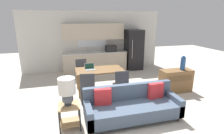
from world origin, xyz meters
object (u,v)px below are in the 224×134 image
at_px(side_table, 69,112).
at_px(table_lamp, 67,89).
at_px(refrigerator, 134,50).
at_px(laptop, 90,68).
at_px(credenza, 176,81).
at_px(dining_chair_near_left, 88,87).
at_px(dining_table, 99,71).
at_px(couch, 132,106).
at_px(dining_chair_near_right, 121,84).
at_px(vase, 183,63).
at_px(dining_chair_far_left, 82,71).

bearing_deg(side_table, table_lamp, 141.39).
bearing_deg(refrigerator, laptop, -138.04).
xyz_separation_m(credenza, dining_chair_near_left, (-2.94, -0.12, 0.14)).
height_order(credenza, dining_chair_near_left, dining_chair_near_left).
height_order(refrigerator, dining_chair_near_left, refrigerator).
relative_size(dining_table, couch, 0.67).
height_order(couch, dining_chair_near_right, dining_chair_near_right).
bearing_deg(dining_chair_near_right, side_table, 39.51).
bearing_deg(table_lamp, dining_chair_near_left, 61.14).
height_order(side_table, credenza, credenza).
height_order(table_lamp, vase, vase).
bearing_deg(table_lamp, laptop, 68.22).
bearing_deg(dining_chair_far_left, side_table, -108.94).
bearing_deg(credenza, couch, -150.09).
xyz_separation_m(dining_chair_far_left, dining_chair_near_left, (-0.00, -1.59, 0.00)).
relative_size(dining_chair_far_left, laptop, 2.88).
distance_m(credenza, vase, 0.62).
relative_size(dining_table, vase, 3.35).
bearing_deg(dining_chair_near_right, dining_table, -53.45).
bearing_deg(table_lamp, dining_chair_far_left, 77.88).
relative_size(side_table, laptop, 1.69).
bearing_deg(credenza, dining_chair_near_left, -177.66).
xyz_separation_m(refrigerator, dining_chair_near_right, (-1.62, -3.07, -0.42)).
bearing_deg(side_table, dining_chair_near_right, 33.31).
bearing_deg(dining_chair_far_left, couch, -77.59).
height_order(credenza, vase, vase).
bearing_deg(couch, dining_chair_near_left, 132.09).
xyz_separation_m(table_lamp, dining_chair_near_left, (0.56, 1.01, -0.41)).
xyz_separation_m(credenza, vase, (0.19, -0.03, 0.59)).
distance_m(refrigerator, laptop, 3.25).
height_order(couch, credenza, couch).
xyz_separation_m(refrigerator, dining_chair_near_left, (-2.61, -3.05, -0.42)).
bearing_deg(dining_chair_far_left, credenza, -33.71).
distance_m(refrigerator, credenza, 3.00).
relative_size(dining_table, dining_chair_near_left, 1.64).
xyz_separation_m(vase, dining_chair_near_right, (-2.14, -0.11, -0.45)).
bearing_deg(dining_table, credenza, -15.73).
bearing_deg(couch, refrigerator, 67.70).
relative_size(couch, side_table, 4.15).
relative_size(table_lamp, credenza, 0.59).
bearing_deg(vase, couch, -152.82).
xyz_separation_m(dining_table, table_lamp, (-1.06, -1.82, 0.22)).
distance_m(dining_chair_near_right, laptop, 1.23).
distance_m(vase, dining_chair_near_right, 2.19).
relative_size(credenza, laptop, 3.20).
height_order(refrigerator, vase, refrigerator).
height_order(dining_table, dining_chair_near_right, dining_chair_near_right).
distance_m(side_table, dining_chair_near_left, 1.17).
bearing_deg(dining_chair_near_left, couch, 139.31).
relative_size(dining_chair_far_left, dining_chair_near_left, 1.00).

